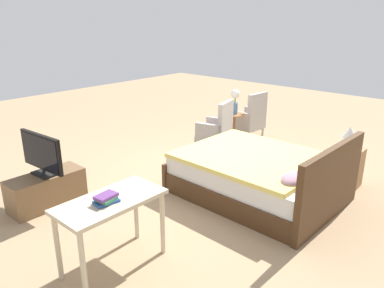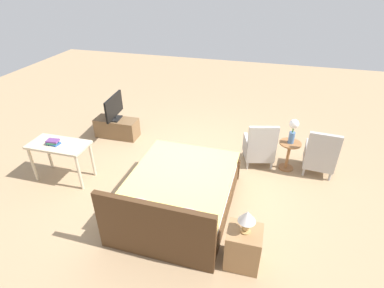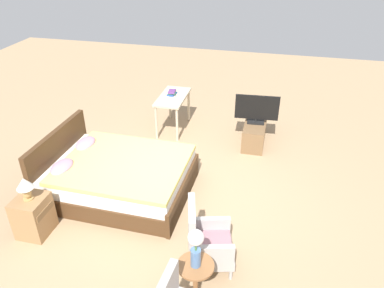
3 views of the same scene
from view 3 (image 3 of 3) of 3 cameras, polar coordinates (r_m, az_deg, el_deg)
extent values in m
plane|color=#A38460|center=(5.92, -2.07, -8.02)|extent=(16.00, 16.00, 0.00)
cube|color=#472D19|center=(6.02, -10.76, -6.15)|extent=(1.63, 2.15, 0.28)
cube|color=white|center=(5.88, -11.00, -4.11)|extent=(1.56, 2.06, 0.24)
cube|color=#EAD66B|center=(5.76, -10.38, -3.01)|extent=(1.60, 1.90, 0.06)
cube|color=#472D19|center=(6.30, -19.50, -2.02)|extent=(1.61, 0.12, 0.96)
cube|color=#472D19|center=(5.68, -1.26, -7.34)|extent=(1.61, 0.10, 0.40)
ellipsoid|color=#B28499|center=(5.86, -19.21, -3.29)|extent=(0.45, 0.29, 0.14)
ellipsoid|color=#B28499|center=(6.36, -15.92, 0.10)|extent=(0.45, 0.29, 0.14)
cylinder|color=#ADA8A3|center=(4.75, 5.91, -19.07)|extent=(0.04, 0.04, 0.16)
cylinder|color=#ADA8A3|center=(5.05, 5.33, -15.11)|extent=(0.04, 0.04, 0.16)
cylinder|color=#ADA8A3|center=(4.72, 0.03, -19.25)|extent=(0.04, 0.04, 0.16)
cylinder|color=#ADA8A3|center=(5.03, -0.08, -15.25)|extent=(0.04, 0.04, 0.16)
cube|color=#ADA8A3|center=(4.77, 2.84, -15.99)|extent=(0.66, 0.66, 0.12)
cube|color=gray|center=(4.70, 2.88, -15.07)|extent=(0.61, 0.61, 0.10)
cube|color=#ADA8A3|center=(4.50, -0.03, -12.71)|extent=(0.54, 0.21, 0.64)
cube|color=#ADA8A3|center=(4.48, 3.10, -16.49)|extent=(0.20, 0.51, 0.26)
cube|color=#ADA8A3|center=(4.81, 2.72, -12.40)|extent=(0.20, 0.51, 0.26)
cylinder|color=#936038|center=(4.37, 0.54, -20.45)|extent=(0.06, 0.06, 0.53)
cylinder|color=#936038|center=(4.16, 0.56, -18.05)|extent=(0.40, 0.40, 0.02)
cylinder|color=#4C709E|center=(4.07, 0.57, -16.90)|extent=(0.11, 0.11, 0.22)
cylinder|color=#477538|center=(3.95, 0.58, -15.33)|extent=(0.02, 0.02, 0.10)
sphere|color=silver|center=(3.86, 0.59, -14.06)|extent=(0.17, 0.17, 0.17)
cube|color=#997047|center=(5.57, -23.02, -10.02)|extent=(0.44, 0.40, 0.57)
cube|color=brown|center=(5.39, -21.46, -9.54)|extent=(0.37, 0.01, 0.09)
cylinder|color=tan|center=(5.39, -23.66, -7.59)|extent=(0.13, 0.13, 0.02)
ellipsoid|color=tan|center=(5.34, -23.85, -6.82)|extent=(0.11, 0.11, 0.16)
cone|color=silver|center=(5.25, -24.20, -5.47)|extent=(0.22, 0.22, 0.15)
cube|color=brown|center=(7.32, 9.51, 1.73)|extent=(0.96, 0.40, 0.43)
cube|color=black|center=(7.21, 9.66, 3.35)|extent=(0.22, 0.33, 0.03)
cylinder|color=black|center=(7.19, 9.69, 3.63)|extent=(0.04, 0.04, 0.05)
cube|color=black|center=(7.08, 9.87, 5.51)|extent=(0.10, 0.81, 0.47)
cube|color=black|center=(7.10, 9.87, 5.59)|extent=(0.06, 0.75, 0.42)
cylinder|color=beige|center=(7.22, -2.30, 2.92)|extent=(0.05, 0.05, 0.69)
cylinder|color=beige|center=(8.04, -0.51, 5.93)|extent=(0.05, 0.05, 0.69)
cylinder|color=beige|center=(7.33, -5.47, 3.26)|extent=(0.05, 0.05, 0.69)
cylinder|color=beige|center=(8.14, -3.40, 6.20)|extent=(0.05, 0.05, 0.69)
cube|color=beige|center=(7.52, -2.95, 7.17)|extent=(1.04, 0.52, 0.04)
cube|color=#284C8E|center=(7.58, -3.06, 7.62)|extent=(0.24, 0.17, 0.03)
cube|color=#337A47|center=(7.57, -3.07, 7.80)|extent=(0.19, 0.17, 0.03)
cube|color=#66387A|center=(7.56, -3.07, 8.00)|extent=(0.21, 0.15, 0.03)
camera|label=1|loc=(9.76, -16.45, 21.62)|focal=35.00mm
camera|label=2|loc=(6.53, -50.29, 17.98)|focal=28.00mm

